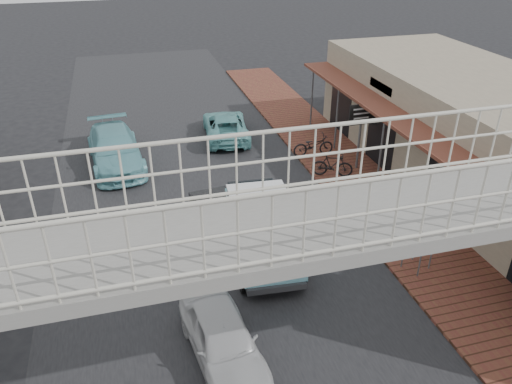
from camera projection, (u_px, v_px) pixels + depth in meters
ground at (230, 311)px, 13.36m from camera, size 120.00×120.00×0.00m
road_strip at (230, 311)px, 13.35m from camera, size 10.00×60.00×0.01m
sidewalk at (392, 218)px, 17.38m from camera, size 3.00×40.00×0.10m
shophouse_row at (495, 142)px, 18.33m from camera, size 7.20×18.00×4.00m
footbridge at (278, 327)px, 8.45m from camera, size 16.40×2.40×6.34m
white_hatchback at (222, 338)px, 11.69m from camera, size 1.84×3.73×1.22m
dark_sedan at (224, 222)px, 16.07m from camera, size 1.77×3.97×1.27m
angkot_curb at (226, 126)px, 23.57m from camera, size 2.46×4.47×1.18m
angkot_far at (115, 149)px, 20.90m from camera, size 2.48×5.18×1.46m
angkot_van at (263, 225)px, 14.76m from camera, size 2.14×4.16×1.97m
motorcycle_near at (313, 145)px, 21.63m from camera, size 1.81×0.67×0.94m
motorcycle_far at (332, 165)px, 19.88m from camera, size 1.68×1.09×0.98m
street_clock at (430, 190)px, 13.59m from camera, size 0.82×0.79×3.17m
arrow_sign at (378, 113)px, 19.84m from camera, size 1.66×1.05×2.87m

